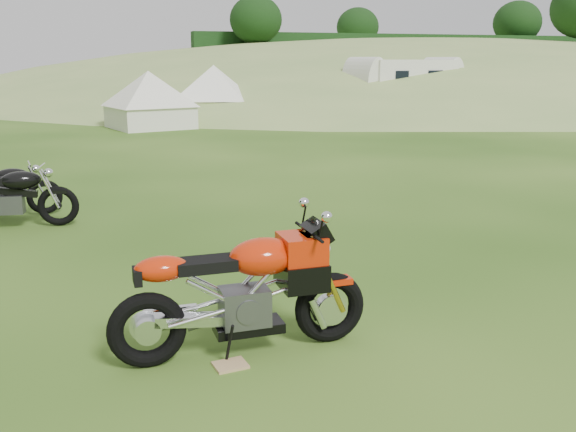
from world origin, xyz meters
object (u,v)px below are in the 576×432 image
object	(u,v)px
vintage_moto_b	(10,195)
vintage_moto_d	(2,190)
tent_left	(149,97)
tent_mid	(214,91)
plywood_board	(230,365)
sport_motorcycle	(242,283)
caravan	(404,87)

from	to	relation	value
vintage_moto_b	vintage_moto_d	xyz separation A→B (m)	(-0.17, 0.69, -0.04)
tent_left	tent_mid	bearing A→B (deg)	25.11
plywood_board	vintage_moto_d	world-z (taller)	vintage_moto_d
vintage_moto_d	tent_mid	distance (m)	16.82
plywood_board	tent_mid	world-z (taller)	tent_mid
sport_motorcycle	tent_left	distance (m)	18.94
caravan	vintage_moto_b	bearing A→B (deg)	-143.62
tent_left	vintage_moto_d	bearing A→B (deg)	-120.44
sport_motorcycle	caravan	world-z (taller)	caravan
vintage_moto_d	caravan	world-z (taller)	caravan
sport_motorcycle	tent_mid	xyz separation A→B (m)	(4.25, 21.25, 0.55)
vintage_moto_b	tent_mid	size ratio (longest dim) A/B	0.68
plywood_board	tent_mid	xyz separation A→B (m)	(4.41, 21.46, 1.17)
plywood_board	vintage_moto_d	distance (m)	6.43
sport_motorcycle	caravan	xyz separation A→B (m)	(12.64, 20.82, 0.61)
plywood_board	caravan	size ratio (longest dim) A/B	0.05
plywood_board	tent_mid	distance (m)	21.94
vintage_moto_d	plywood_board	bearing A→B (deg)	-76.38
sport_motorcycle	plywood_board	distance (m)	0.67
vintage_moto_b	tent_left	xyz separation A→B (m)	(3.58, 13.77, 0.63)
tent_mid	caravan	xyz separation A→B (m)	(8.39, -0.43, 0.05)
tent_mid	caravan	bearing A→B (deg)	19.21
tent_mid	caravan	distance (m)	8.40
vintage_moto_b	tent_mid	bearing A→B (deg)	76.36
vintage_moto_d	tent_mid	world-z (taller)	tent_mid
tent_left	tent_mid	world-z (taller)	tent_mid
tent_left	plywood_board	bearing A→B (deg)	-109.01
sport_motorcycle	tent_left	size ratio (longest dim) A/B	0.81
vintage_moto_d	tent_mid	bearing A→B (deg)	60.11
vintage_moto_b	tent_mid	distance (m)	17.39
vintage_moto_b	tent_mid	xyz separation A→B (m)	(6.46, 16.14, 0.69)
plywood_board	caravan	bearing A→B (deg)	58.67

